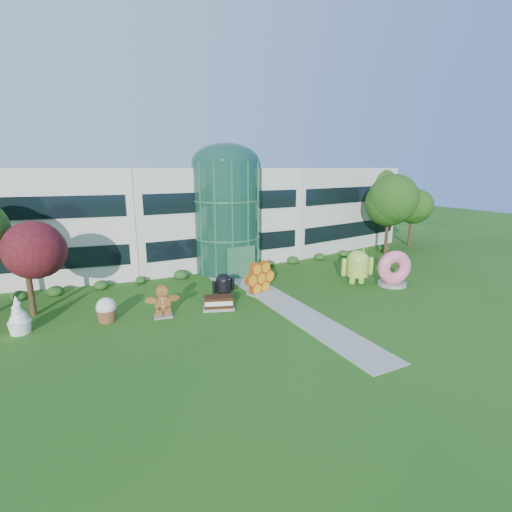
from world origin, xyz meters
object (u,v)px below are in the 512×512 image
donut (393,268)px  gingerbread (163,301)px  android_black (224,284)px  android_green (358,264)px

donut → gingerbread: 18.25m
android_black → gingerbread: 5.13m
android_black → gingerbread: bearing=-166.8°
android_green → android_black: bearing=-172.8°
donut → gingerbread: size_ratio=1.26×
android_black → donut: 13.77m
android_green → gingerbread: (-15.99, 0.10, -0.55)m
android_black → gingerbread: (-4.85, -1.66, 0.02)m
android_black → donut: donut is taller
android_green → donut: bearing=-23.0°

